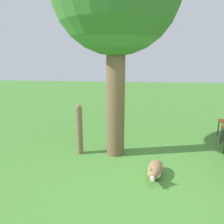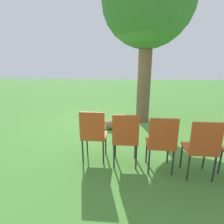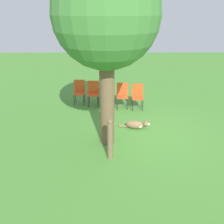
% 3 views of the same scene
% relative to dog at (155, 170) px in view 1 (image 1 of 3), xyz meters
% --- Properties ---
extents(ground_plane, '(30.00, 30.00, 0.00)m').
position_rel_dog_xyz_m(ground_plane, '(-0.44, -0.15, -0.14)').
color(ground_plane, '#478433').
extents(dog, '(0.38, 1.00, 0.34)m').
position_rel_dog_xyz_m(dog, '(0.00, 0.00, 0.00)').
color(dog, olive).
rests_on(dog, ground_plane).
extents(fence_post, '(0.14, 0.14, 1.14)m').
position_rel_dog_xyz_m(fence_post, '(-1.61, 0.85, 0.44)').
color(fence_post, brown).
rests_on(fence_post, ground_plane).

